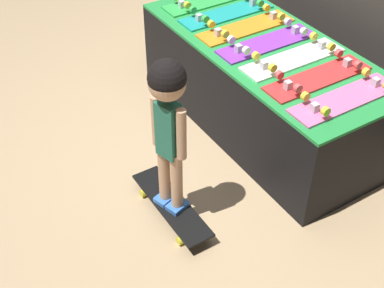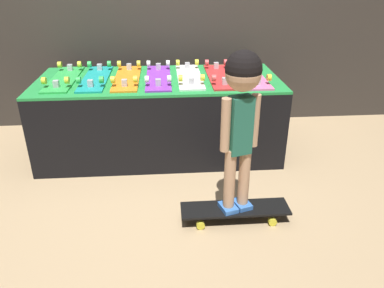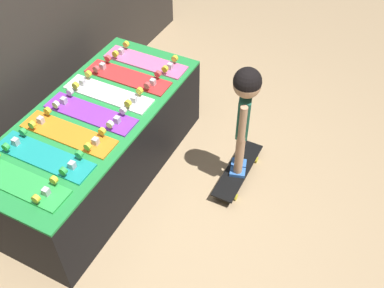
{
  "view_description": "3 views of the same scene",
  "coord_description": "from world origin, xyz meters",
  "px_view_note": "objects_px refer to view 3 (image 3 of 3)",
  "views": [
    {
      "loc": [
        2.45,
        -1.6,
        2.45
      ],
      "look_at": [
        0.31,
        -0.27,
        0.34
      ],
      "focal_mm": 50.0,
      "sensor_mm": 36.0,
      "label": 1
    },
    {
      "loc": [
        0.04,
        -2.46,
        1.5
      ],
      "look_at": [
        0.22,
        -0.2,
        0.4
      ],
      "focal_mm": 35.0,
      "sensor_mm": 36.0,
      "label": 2
    },
    {
      "loc": [
        -1.92,
        -1.29,
        2.86
      ],
      "look_at": [
        0.27,
        -0.18,
        0.41
      ],
      "focal_mm": 42.0,
      "sensor_mm": 36.0,
      "label": 3
    }
  ],
  "objects_px": {
    "skateboard_red_on_rack": "(127,76)",
    "skateboard_white_on_rack": "(108,93)",
    "skateboard_teal_on_rack": "(44,155)",
    "skateboard_orange_on_rack": "(68,133)",
    "skateboard_pink_on_rack": "(145,61)",
    "skateboard_purple_on_rack": "(90,112)",
    "skateboard_on_floor": "(238,170)",
    "skateboard_green_on_rack": "(17,181)",
    "child": "(245,104)"
  },
  "relations": [
    {
      "from": "skateboard_purple_on_rack",
      "to": "skateboard_teal_on_rack",
      "type": "bearing_deg",
      "value": 178.16
    },
    {
      "from": "skateboard_pink_on_rack",
      "to": "skateboard_on_floor",
      "type": "bearing_deg",
      "value": -105.81
    },
    {
      "from": "skateboard_green_on_rack",
      "to": "child",
      "type": "xyz_separation_m",
      "value": [
        1.23,
        -1.06,
        0.12
      ]
    },
    {
      "from": "skateboard_teal_on_rack",
      "to": "skateboard_purple_on_rack",
      "type": "relative_size",
      "value": 1.0
    },
    {
      "from": "skateboard_white_on_rack",
      "to": "skateboard_pink_on_rack",
      "type": "height_order",
      "value": "same"
    },
    {
      "from": "skateboard_on_floor",
      "to": "skateboard_orange_on_rack",
      "type": "bearing_deg",
      "value": 124.52
    },
    {
      "from": "skateboard_red_on_rack",
      "to": "skateboard_on_floor",
      "type": "height_order",
      "value": "skateboard_red_on_rack"
    },
    {
      "from": "skateboard_teal_on_rack",
      "to": "skateboard_white_on_rack",
      "type": "bearing_deg",
      "value": -0.28
    },
    {
      "from": "skateboard_purple_on_rack",
      "to": "skateboard_white_on_rack",
      "type": "distance_m",
      "value": 0.25
    },
    {
      "from": "skateboard_red_on_rack",
      "to": "child",
      "type": "bearing_deg",
      "value": -91.98
    },
    {
      "from": "skateboard_green_on_rack",
      "to": "skateboard_purple_on_rack",
      "type": "distance_m",
      "value": 0.76
    },
    {
      "from": "skateboard_green_on_rack",
      "to": "skateboard_white_on_rack",
      "type": "relative_size",
      "value": 1.0
    },
    {
      "from": "skateboard_green_on_rack",
      "to": "skateboard_red_on_rack",
      "type": "relative_size",
      "value": 1.0
    },
    {
      "from": "child",
      "to": "skateboard_orange_on_rack",
      "type": "bearing_deg",
      "value": 107.85
    },
    {
      "from": "skateboard_green_on_rack",
      "to": "skateboard_purple_on_rack",
      "type": "bearing_deg",
      "value": -1.72
    },
    {
      "from": "skateboard_orange_on_rack",
      "to": "skateboard_pink_on_rack",
      "type": "height_order",
      "value": "same"
    },
    {
      "from": "skateboard_white_on_rack",
      "to": "skateboard_red_on_rack",
      "type": "xyz_separation_m",
      "value": [
        0.25,
        -0.02,
        0.0
      ]
    },
    {
      "from": "skateboard_purple_on_rack",
      "to": "skateboard_orange_on_rack",
      "type": "bearing_deg",
      "value": 177.94
    },
    {
      "from": "skateboard_orange_on_rack",
      "to": "skateboard_on_floor",
      "type": "xyz_separation_m",
      "value": [
        0.72,
        -1.05,
        -0.59
      ]
    },
    {
      "from": "skateboard_on_floor",
      "to": "child",
      "type": "xyz_separation_m",
      "value": [
        -0.0,
        0.0,
        0.72
      ]
    },
    {
      "from": "skateboard_teal_on_rack",
      "to": "skateboard_orange_on_rack",
      "type": "bearing_deg",
      "value": -1.62
    },
    {
      "from": "skateboard_green_on_rack",
      "to": "skateboard_purple_on_rack",
      "type": "relative_size",
      "value": 1.0
    },
    {
      "from": "skateboard_teal_on_rack",
      "to": "skateboard_white_on_rack",
      "type": "distance_m",
      "value": 0.76
    },
    {
      "from": "skateboard_teal_on_rack",
      "to": "skateboard_red_on_rack",
      "type": "height_order",
      "value": "same"
    },
    {
      "from": "skateboard_pink_on_rack",
      "to": "skateboard_purple_on_rack",
      "type": "bearing_deg",
      "value": 178.34
    },
    {
      "from": "child",
      "to": "skateboard_red_on_rack",
      "type": "bearing_deg",
      "value": 71.36
    },
    {
      "from": "skateboard_red_on_rack",
      "to": "skateboard_pink_on_rack",
      "type": "bearing_deg",
      "value": -4.03
    },
    {
      "from": "skateboard_orange_on_rack",
      "to": "skateboard_white_on_rack",
      "type": "xyz_separation_m",
      "value": [
        0.51,
        0.0,
        0.0
      ]
    },
    {
      "from": "skateboard_pink_on_rack",
      "to": "skateboard_red_on_rack",
      "type": "bearing_deg",
      "value": 175.97
    },
    {
      "from": "skateboard_red_on_rack",
      "to": "skateboard_white_on_rack",
      "type": "bearing_deg",
      "value": 176.21
    },
    {
      "from": "skateboard_orange_on_rack",
      "to": "skateboard_on_floor",
      "type": "bearing_deg",
      "value": -55.48
    },
    {
      "from": "child",
      "to": "skateboard_purple_on_rack",
      "type": "bearing_deg",
      "value": 97.61
    },
    {
      "from": "skateboard_green_on_rack",
      "to": "skateboard_white_on_rack",
      "type": "xyz_separation_m",
      "value": [
        1.01,
        -0.01,
        0.0
      ]
    },
    {
      "from": "skateboard_green_on_rack",
      "to": "skateboard_on_floor",
      "type": "height_order",
      "value": "skateboard_green_on_rack"
    },
    {
      "from": "skateboard_pink_on_rack",
      "to": "skateboard_white_on_rack",
      "type": "bearing_deg",
      "value": 176.09
    },
    {
      "from": "skateboard_purple_on_rack",
      "to": "skateboard_red_on_rack",
      "type": "distance_m",
      "value": 0.51
    },
    {
      "from": "skateboard_pink_on_rack",
      "to": "skateboard_teal_on_rack",
      "type": "bearing_deg",
      "value": 178.27
    },
    {
      "from": "skateboard_on_floor",
      "to": "skateboard_purple_on_rack",
      "type": "bearing_deg",
      "value": 114.28
    },
    {
      "from": "skateboard_purple_on_rack",
      "to": "skateboard_on_floor",
      "type": "xyz_separation_m",
      "value": [
        0.47,
        -1.04,
        -0.59
      ]
    },
    {
      "from": "skateboard_red_on_rack",
      "to": "skateboard_pink_on_rack",
      "type": "distance_m",
      "value": 0.25
    },
    {
      "from": "skateboard_orange_on_rack",
      "to": "child",
      "type": "xyz_separation_m",
      "value": [
        0.72,
        -1.05,
        0.12
      ]
    },
    {
      "from": "skateboard_red_on_rack",
      "to": "child",
      "type": "height_order",
      "value": "child"
    },
    {
      "from": "skateboard_on_floor",
      "to": "skateboard_red_on_rack",
      "type": "bearing_deg",
      "value": 88.02
    },
    {
      "from": "skateboard_white_on_rack",
      "to": "skateboard_on_floor",
      "type": "height_order",
      "value": "skateboard_white_on_rack"
    },
    {
      "from": "child",
      "to": "skateboard_white_on_rack",
      "type": "bearing_deg",
      "value": 84.97
    },
    {
      "from": "skateboard_white_on_rack",
      "to": "skateboard_red_on_rack",
      "type": "distance_m",
      "value": 0.25
    },
    {
      "from": "skateboard_teal_on_rack",
      "to": "skateboard_white_on_rack",
      "type": "relative_size",
      "value": 1.0
    },
    {
      "from": "skateboard_orange_on_rack",
      "to": "skateboard_on_floor",
      "type": "relative_size",
      "value": 1.06
    },
    {
      "from": "skateboard_on_floor",
      "to": "skateboard_pink_on_rack",
      "type": "bearing_deg",
      "value": 74.19
    },
    {
      "from": "skateboard_pink_on_rack",
      "to": "child",
      "type": "xyz_separation_m",
      "value": [
        -0.29,
        -1.02,
        0.12
      ]
    }
  ]
}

